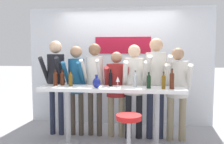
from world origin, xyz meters
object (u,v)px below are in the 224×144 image
Objects in this scene: tasting_table at (111,97)px; wine_bottle_1 at (62,78)px; bar_stool at (129,131)px; wine_glass_0 at (118,80)px; wine_bottle_6 at (172,80)px; person_center at (116,85)px; person_center_right at (134,81)px; wine_bottle_3 at (135,79)px; person_right at (156,77)px; person_far_left at (56,76)px; wine_bottle_2 at (164,81)px; wine_bottle_4 at (56,78)px; person_left at (76,79)px; wine_bottle_7 at (71,79)px; wine_bottle_5 at (149,81)px; wine_bottle_0 at (111,78)px; person_far_right at (177,84)px; person_center_left at (95,78)px; decorative_vase at (97,83)px.

wine_bottle_1 is (-0.89, 0.12, 0.31)m from tasting_table.
wine_glass_0 is at bearing 109.04° from bar_stool.
person_center is at bearing 149.89° from wine_bottle_6.
wine_bottle_3 is at bearing -92.13° from person_center_right.
person_right reaches higher than wine_glass_0.
wine_bottle_6 is (2.11, -0.52, 0.02)m from person_far_left.
wine_bottle_2 reaches higher than bar_stool.
person_far_left is 5.51× the size of wine_bottle_6.
wine_bottle_4 is at bearing -176.54° from person_right.
wine_bottle_2 reaches higher than tasting_table.
wine_bottle_4 reaches higher than wine_bottle_3.
person_left reaches higher than tasting_table.
wine_bottle_7 is at bearing -168.85° from person_center_right.
person_far_left is 1.82m from wine_bottle_5.
wine_bottle_0 is 0.43m from wine_bottle_3.
person_center is 0.96× the size of person_far_right.
tasting_table is 1.41× the size of person_center_right.
person_right is (0.76, 0.44, 0.32)m from tasting_table.
wine_bottle_3 is (0.43, -0.02, -0.01)m from wine_bottle_0.
person_center_left is 1.01× the size of person_center_right.
wine_bottle_3 reaches higher than wine_bottle_5.
person_center_left is (-0.38, 0.47, 0.27)m from tasting_table.
wine_bottle_4 is at bearing 166.14° from decorative_vase.
wine_bottle_0 is 0.16m from wine_glass_0.
tasting_table is at bearing -160.54° from wine_glass_0.
wine_bottle_1 is 1.89m from wine_bottle_6.
wine_bottle_1 is at bearing -113.03° from person_left.
wine_bottle_5 is 1.01× the size of wine_bottle_7.
person_center_left is 5.35× the size of wine_bottle_6.
wine_bottle_5 is at bearing -4.72° from wine_bottle_4.
person_left is 0.93× the size of person_right.
wine_glass_0 is at bearing -14.72° from person_far_left.
wine_bottle_3 reaches higher than decorative_vase.
wine_bottle_1 is 1.00m from wine_glass_0.
person_far_left is at bearing 135.23° from wine_bottle_7.
wine_bottle_3 is 1.40m from wine_bottle_4.
person_center is (0.41, -0.00, -0.12)m from person_center_left.
person_far_right is (1.13, 0.39, 0.19)m from tasting_table.
person_far_right reaches higher than wine_bottle_5.
person_far_left reaches higher than wine_bottle_6.
bar_stool is 2.52× the size of wine_bottle_1.
person_left is at bearing 63.49° from wine_bottle_1.
bar_stool is at bearing -41.73° from person_left.
decorative_vase is at bearing -69.33° from person_center_left.
wine_bottle_4 is at bearing 152.60° from bar_stool.
person_right is (0.43, 1.06, 0.69)m from bar_stool.
wine_bottle_4 is at bearing -156.41° from wine_bottle_1.
decorative_vase is (0.89, -0.55, -0.04)m from person_far_left.
person_left is 1.07× the size of person_center.
person_center_left is 0.63m from wine_bottle_1.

